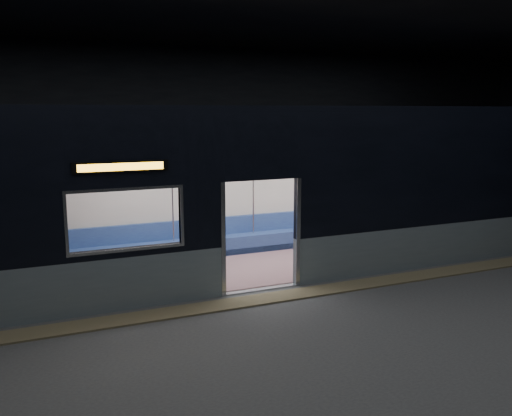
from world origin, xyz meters
TOP-DOWN VIEW (x-y plane):
  - station_floor at (0.00, 0.00)m, footprint 24.00×14.00m
  - station_envelope at (0.00, 0.00)m, footprint 24.00×14.00m
  - tactile_strip at (0.00, 0.55)m, footprint 22.80×0.50m
  - metro_car at (-0.00, 2.54)m, footprint 18.00×3.04m
  - passenger at (2.79, 3.55)m, footprint 0.44×0.75m
  - handbag at (2.84, 3.30)m, footprint 0.35×0.33m
  - transit_map at (5.00, 3.85)m, footprint 0.95×0.03m

SIDE VIEW (x-z plane):
  - station_floor at x=0.00m, z-range -0.01..0.00m
  - tactile_strip at x=0.00m, z-range 0.00..0.03m
  - handbag at x=2.84m, z-range 0.62..0.76m
  - passenger at x=2.79m, z-range 0.11..1.56m
  - transit_map at x=5.00m, z-range 1.15..1.77m
  - metro_car at x=0.00m, z-range 0.17..3.52m
  - station_envelope at x=0.00m, z-range 1.16..6.16m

